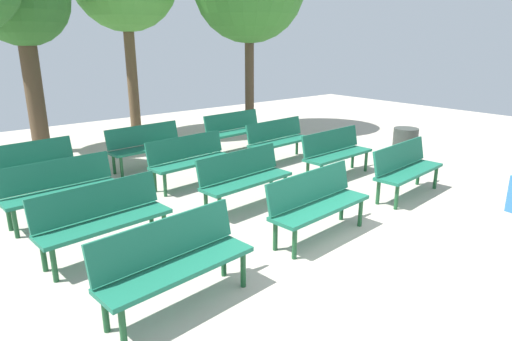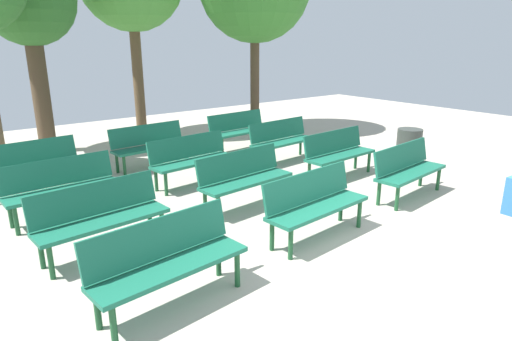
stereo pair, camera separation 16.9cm
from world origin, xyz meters
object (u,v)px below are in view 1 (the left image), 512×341
Objects in this scene: bench_r1_c1 at (244,176)px; bench_r3_c0 at (28,165)px; bench_r0_c2 at (406,166)px; bench_r2_c2 at (279,138)px; bench_r1_c0 at (103,216)px; bench_r1_c2 at (336,150)px; bench_r3_c1 at (147,144)px; bench_r0_c1 at (317,201)px; bench_r3_c2 at (235,129)px; trash_bin at (405,147)px; bench_r0_c0 at (174,259)px; tree_0 at (21,3)px; bench_r2_c0 at (60,187)px; bench_r2_c1 at (190,157)px.

bench_r1_c1 is 3.72m from bench_r3_c0.
bench_r0_c2 is 1.00× the size of bench_r3_c0.
bench_r2_c2 is (2.23, 1.65, 0.00)m from bench_r1_c1.
bench_r1_c2 is (4.66, 0.34, 0.00)m from bench_r1_c0.
bench_r3_c1 is (2.25, 0.15, 0.00)m from bench_r3_c0.
bench_r0_c2 is 2.97m from bench_r2_c2.
bench_r0_c1 is at bearing -32.97° from bench_r1_c0.
bench_r3_c0 is at bearing 116.32° from bench_r0_c1.
bench_r3_c2 is 3.85m from trash_bin.
bench_r0_c0 and bench_r1_c1 have the same top height.
bench_r0_c1 and bench_r3_c1 have the same top height.
bench_r1_c1 and bench_r3_c1 have the same top height.
bench_r0_c2 is 8.53m from tree_0.
bench_r0_c1 is 1.00× the size of bench_r1_c2.
bench_r0_c0 and bench_r2_c2 have the same top height.
bench_r0_c2 reaches higher than trash_bin.
bench_r0_c2 is 4.40m from bench_r3_c2.
bench_r2_c0 is 0.99× the size of bench_r3_c0.
bench_r2_c2 is (-0.18, 2.97, 0.00)m from bench_r0_c2.
bench_r0_c1 is 2.96m from bench_r2_c1.
bench_r2_c1 is at bearing -71.03° from tree_0.
bench_r0_c2 is at bearing -17.99° from bench_r1_c0.
bench_r1_c2 is (2.34, 0.16, 0.00)m from bench_r1_c1.
bench_r2_c2 is at bearing 51.06° from bench_r0_c1.
bench_r1_c1 is at bearing -74.96° from tree_0.
bench_r3_c2 is at bearing 91.01° from bench_r1_c2.
bench_r0_c1 is 2.80m from bench_r1_c2.
bench_r3_c1 is (-0.21, 2.95, 0.00)m from bench_r1_c1.
bench_r0_c2 and bench_r2_c2 have the same top height.
bench_r0_c2 is at bearing -30.97° from bench_r2_c0.
bench_r2_c0 and bench_r3_c0 have the same top height.
bench_r0_c1 is at bearing -147.45° from bench_r1_c2.
bench_r0_c0 is 2.97m from bench_r2_c0.
bench_r2_c1 is (2.24, 1.67, 0.00)m from bench_r1_c0.
trash_bin is (4.24, -3.22, -0.11)m from bench_r3_c1.
bench_r2_c2 is 2.64m from trash_bin.
bench_r0_c0 is 6.37m from trash_bin.
bench_r0_c1 is 1.48m from bench_r1_c1.
bench_r2_c0 is at bearing -146.18° from bench_r3_c1.
bench_r0_c0 is at bearing -89.63° from bench_r1_c0.
bench_r2_c1 is at bearing -88.85° from bench_r3_c1.
bench_r0_c1 and bench_r3_c0 have the same top height.
bench_r1_c1 and bench_r2_c2 have the same top height.
bench_r0_c0 is 4.89m from bench_r1_c2.
bench_r3_c1 is 0.37× the size of tree_0.
bench_r3_c2 is (2.06, 4.56, 0.00)m from bench_r0_c1.
bench_r3_c1 is at bearing 90.19° from bench_r2_c1.
bench_r2_c2 is at bearing -31.77° from bench_r3_c1.
bench_r2_c0 is 0.99× the size of bench_r2_c2.
bench_r1_c1 is 1.00× the size of bench_r3_c2.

